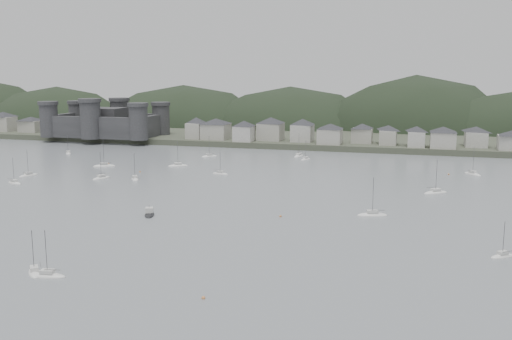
% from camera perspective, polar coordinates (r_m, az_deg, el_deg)
% --- Properties ---
extents(ground, '(900.00, 900.00, 0.00)m').
position_cam_1_polar(ground, '(128.26, -9.37, -8.17)').
color(ground, slate).
rests_on(ground, ground).
extents(far_shore_land, '(900.00, 250.00, 3.00)m').
position_cam_1_polar(far_shore_land, '(410.17, 8.53, 4.43)').
color(far_shore_land, '#383D2D').
rests_on(far_shore_land, ground).
extents(forested_ridge, '(851.55, 103.94, 102.57)m').
position_cam_1_polar(forested_ridge, '(385.75, 8.69, 2.18)').
color(forested_ridge, black).
rests_on(forested_ridge, ground).
extents(castle, '(66.00, 43.00, 20.00)m').
position_cam_1_polar(castle, '(338.69, -14.84, 4.70)').
color(castle, '#2F2F31').
rests_on(castle, far_shore_land).
extents(waterfront_town, '(451.48, 28.46, 12.92)m').
position_cam_1_polar(waterfront_town, '(294.92, 15.46, 3.50)').
color(waterfront_town, '#A1A093').
rests_on(waterfront_town, far_shore_land).
extents(sailboat_lead, '(6.12, 5.24, 8.46)m').
position_cam_1_polar(sailboat_lead, '(134.48, 23.51, -7.94)').
color(sailboat_lead, white).
rests_on(sailboat_lead, ground).
extents(moored_fleet, '(220.29, 178.16, 12.55)m').
position_cam_1_polar(moored_fleet, '(199.81, -3.20, -1.49)').
color(moored_fleet, white).
rests_on(moored_fleet, ground).
extents(motor_launch_far, '(5.24, 7.72, 3.75)m').
position_cam_1_polar(motor_launch_far, '(160.93, -10.66, -4.38)').
color(motor_launch_far, black).
rests_on(motor_launch_far, ground).
extents(mooring_buoys, '(162.07, 141.17, 0.70)m').
position_cam_1_polar(mooring_buoys, '(181.06, -2.34, -2.68)').
color(mooring_buoys, '#CD8044').
rests_on(mooring_buoys, ground).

